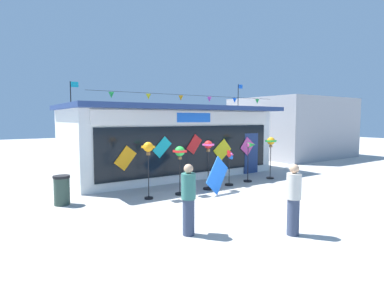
% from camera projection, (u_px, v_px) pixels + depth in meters
% --- Properties ---
extents(ground_plane, '(80.00, 80.00, 0.00)m').
position_uv_depth(ground_plane, '(238.00, 203.00, 10.03)').
color(ground_plane, '#ADAAA5').
extents(kite_shop_building, '(10.06, 5.08, 4.69)m').
position_uv_depth(kite_shop_building, '(169.00, 140.00, 15.33)').
color(kite_shop_building, silver).
rests_on(kite_shop_building, ground_plane).
extents(wind_spinner_far_left, '(0.34, 0.34, 1.95)m').
position_uv_depth(wind_spinner_far_left, '(148.00, 153.00, 10.43)').
color(wind_spinner_far_left, black).
rests_on(wind_spinner_far_left, ground_plane).
extents(wind_spinner_left, '(0.37, 0.37, 1.75)m').
position_uv_depth(wind_spinner_left, '(180.00, 156.00, 11.05)').
color(wind_spinner_left, black).
rests_on(wind_spinner_left, ground_plane).
extents(wind_spinner_center_left, '(0.40, 0.40, 1.89)m').
position_uv_depth(wind_spinner_center_left, '(208.00, 154.00, 11.87)').
color(wind_spinner_center_left, black).
rests_on(wind_spinner_center_left, ground_plane).
extents(wind_spinner_center_right, '(0.40, 0.35, 1.47)m').
position_uv_depth(wind_spinner_center_right, '(230.00, 163.00, 12.62)').
color(wind_spinner_center_right, black).
rests_on(wind_spinner_center_right, ground_plane).
extents(wind_spinner_right, '(0.65, 0.36, 1.71)m').
position_uv_depth(wind_spinner_right, '(251.00, 154.00, 13.44)').
color(wind_spinner_right, black).
rests_on(wind_spinner_right, ground_plane).
extents(wind_spinner_far_right, '(0.36, 0.36, 1.90)m').
position_uv_depth(wind_spinner_far_right, '(271.00, 146.00, 14.04)').
color(wind_spinner_far_right, black).
rests_on(wind_spinner_far_right, ground_plane).
extents(person_near_camera, '(0.45, 0.46, 1.68)m').
position_uv_depth(person_near_camera, '(189.00, 197.00, 7.24)').
color(person_near_camera, '#333D56').
rests_on(person_near_camera, ground_plane).
extents(person_mid_plaza, '(0.34, 0.34, 1.68)m').
position_uv_depth(person_mid_plaza, '(294.00, 199.00, 7.22)').
color(person_mid_plaza, '#333D56').
rests_on(person_mid_plaza, ground_plane).
extents(trash_bin, '(0.52, 0.52, 0.94)m').
position_uv_depth(trash_bin, '(62.00, 190.00, 9.81)').
color(trash_bin, '#2D4238').
rests_on(trash_bin, ground_plane).
extents(display_kite_on_ground, '(1.34, 0.45, 1.34)m').
position_uv_depth(display_kite_on_ground, '(217.00, 175.00, 11.32)').
color(display_kite_on_ground, blue).
rests_on(display_kite_on_ground, ground_plane).
extents(neighbour_building, '(7.19, 6.27, 4.17)m').
position_uv_depth(neighbour_building, '(291.00, 128.00, 22.80)').
color(neighbour_building, '#99999E').
rests_on(neighbour_building, ground_plane).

